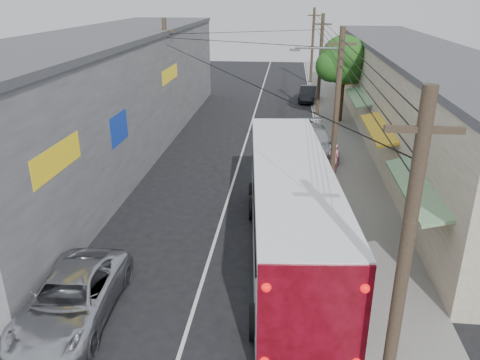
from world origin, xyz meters
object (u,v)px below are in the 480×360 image
object	(u,v)px
parked_suv	(314,141)
pedestrian_far	(333,150)
parked_car_mid	(302,132)
parked_car_far	(308,94)
coach_bus	(290,209)
pedestrian_near	(334,158)
jeepney	(72,299)

from	to	relation	value
parked_suv	pedestrian_far	world-z (taller)	parked_suv
parked_car_mid	parked_car_far	world-z (taller)	parked_car_mid
coach_bus	parked_car_far	bearing A→B (deg)	81.76
parked_suv	parked_car_mid	world-z (taller)	parked_suv
coach_bus	pedestrian_near	xyz separation A→B (m)	(2.41, 8.92, -0.99)
parked_car_far	parked_suv	bearing A→B (deg)	-84.43
parked_suv	coach_bus	bearing A→B (deg)	-103.30
parked_suv	parked_car_mid	size ratio (longest dim) A/B	1.22
parked_suv	parked_car_far	size ratio (longest dim) A/B	1.39
coach_bus	jeepney	distance (m)	8.08
coach_bus	parked_car_mid	world-z (taller)	coach_bus
parked_suv	pedestrian_near	bearing A→B (deg)	-81.99
parked_car_far	pedestrian_near	bearing A→B (deg)	-81.54
parked_car_mid	coach_bus	bearing A→B (deg)	-95.79
parked_car_far	pedestrian_far	xyz separation A→B (m)	(0.93, -17.17, 0.18)
coach_bus	jeepney	xyz separation A→B (m)	(-6.60, -4.50, -1.22)
parked_suv	parked_car_mid	bearing A→B (deg)	102.00
coach_bus	parked_suv	world-z (taller)	coach_bus
jeepney	parked_car_mid	world-z (taller)	parked_car_mid
parked_car_mid	parked_car_far	distance (m)	13.48
jeepney	parked_car_mid	size ratio (longest dim) A/B	1.12
coach_bus	parked_car_mid	xyz separation A→B (m)	(0.81, 14.50, -1.15)
jeepney	pedestrian_far	size ratio (longest dim) A/B	3.57
parked_suv	parked_car_far	distance (m)	15.46
coach_bus	parked_car_far	size ratio (longest dim) A/B	3.20
parked_suv	pedestrian_far	size ratio (longest dim) A/B	3.87
coach_bus	pedestrian_far	size ratio (longest dim) A/B	8.89
jeepney	parked_car_far	bearing A→B (deg)	73.21
jeepney	pedestrian_far	xyz separation A→B (m)	(9.14, 15.29, 0.13)
parked_car_mid	parked_suv	bearing A→B (deg)	-74.05
jeepney	pedestrian_near	world-z (taller)	pedestrian_near
jeepney	parked_suv	size ratio (longest dim) A/B	0.92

